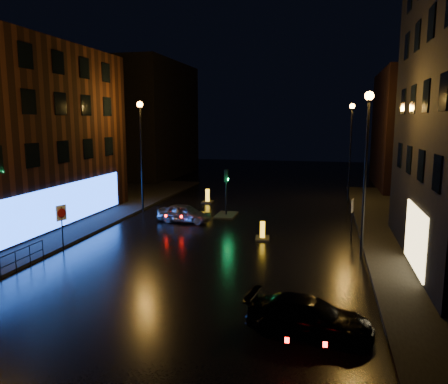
{
  "coord_description": "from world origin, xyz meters",
  "views": [
    {
      "loc": [
        5.92,
        -16.71,
        6.97
      ],
      "look_at": [
        0.07,
        7.97,
        2.8
      ],
      "focal_mm": 35.0,
      "sensor_mm": 36.0,
      "label": 1
    }
  ],
  "objects": [
    {
      "name": "ground",
      "position": [
        0.0,
        0.0,
        0.0
      ],
      "size": [
        120.0,
        120.0,
        0.0
      ],
      "primitive_type": "plane",
      "color": "black",
      "rests_on": "ground"
    },
    {
      "name": "pavement_left",
      "position": [
        -14.0,
        8.0,
        0.07
      ],
      "size": [
        12.0,
        44.0,
        0.15
      ],
      "primitive_type": "cube",
      "color": "black",
      "rests_on": "ground"
    },
    {
      "name": "building_far_left",
      "position": [
        -16.0,
        35.0,
        7.0
      ],
      "size": [
        8.0,
        16.0,
        14.0
      ],
      "primitive_type": "cube",
      "color": "black",
      "rests_on": "ground"
    },
    {
      "name": "building_far_right",
      "position": [
        15.0,
        32.0,
        6.0
      ],
      "size": [
        8.0,
        14.0,
        12.0
      ],
      "primitive_type": "cube",
      "color": "black",
      "rests_on": "ground"
    },
    {
      "name": "street_lamp_lfar",
      "position": [
        -7.8,
        14.0,
        5.56
      ],
      "size": [
        0.44,
        0.44,
        8.37
      ],
      "color": "black",
      "rests_on": "ground"
    },
    {
      "name": "street_lamp_rnear",
      "position": [
        7.8,
        6.0,
        5.56
      ],
      "size": [
        0.44,
        0.44,
        8.37
      ],
      "color": "black",
      "rests_on": "ground"
    },
    {
      "name": "street_lamp_rfar",
      "position": [
        7.8,
        22.0,
        5.56
      ],
      "size": [
        0.44,
        0.44,
        8.37
      ],
      "color": "black",
      "rests_on": "ground"
    },
    {
      "name": "traffic_signal",
      "position": [
        -1.2,
        14.0,
        0.5
      ],
      "size": [
        1.4,
        2.4,
        3.45
      ],
      "color": "black",
      "rests_on": "ground"
    },
    {
      "name": "guard_railing",
      "position": [
        -8.0,
        -1.0,
        0.74
      ],
      "size": [
        0.05,
        6.04,
        1.0
      ],
      "color": "black",
      "rests_on": "ground"
    },
    {
      "name": "silver_hatchback",
      "position": [
        -3.55,
        11.39,
        0.63
      ],
      "size": [
        3.81,
        1.74,
        1.27
      ],
      "primitive_type": "imported",
      "rotation": [
        0.0,
        0.0,
        1.5
      ],
      "color": "#A4A7AC",
      "rests_on": "ground"
    },
    {
      "name": "dark_sedan",
      "position": [
        5.53,
        -2.96,
        0.61
      ],
      "size": [
        4.36,
        2.23,
        1.21
      ],
      "primitive_type": "imported",
      "rotation": [
        0.0,
        0.0,
        1.44
      ],
      "color": "black",
      "rests_on": "ground"
    },
    {
      "name": "bollard_near",
      "position": [
        2.34,
        8.26,
        0.24
      ],
      "size": [
        0.97,
        1.32,
        1.07
      ],
      "rotation": [
        0.0,
        0.0,
        0.13
      ],
      "color": "black",
      "rests_on": "ground"
    },
    {
      "name": "bollard_far",
      "position": [
        -3.95,
        18.81,
        0.26
      ],
      "size": [
        0.94,
        1.37,
        1.17
      ],
      "rotation": [
        0.0,
        0.0,
        0.04
      ],
      "color": "black",
      "rests_on": "ground"
    },
    {
      "name": "road_sign_left",
      "position": [
        -7.78,
        3.43,
        1.88
      ],
      "size": [
        0.25,
        0.59,
        2.51
      ],
      "rotation": [
        0.0,
        0.0,
        -0.34
      ],
      "color": "black",
      "rests_on": "ground"
    },
    {
      "name": "road_sign_right",
      "position": [
        7.48,
        9.75,
        1.78
      ],
      "size": [
        0.16,
        0.57,
        2.37
      ],
      "rotation": [
        0.0,
        0.0,
        2.95
      ],
      "color": "black",
      "rests_on": "ground"
    }
  ]
}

